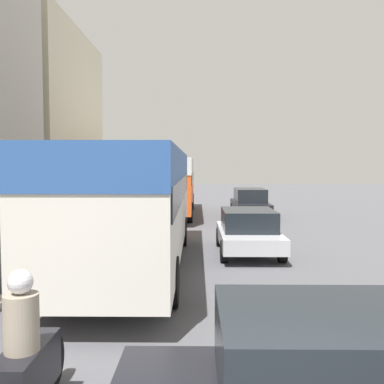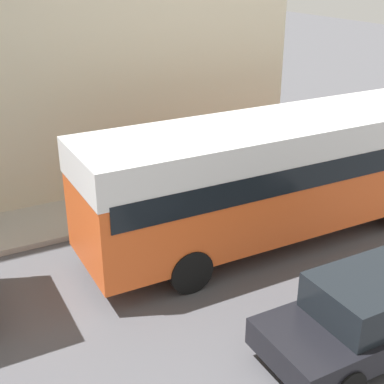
{
  "view_description": "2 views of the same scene",
  "coord_description": "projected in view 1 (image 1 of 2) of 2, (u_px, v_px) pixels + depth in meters",
  "views": [
    {
      "loc": [
        -0.23,
        -1.88,
        2.8
      ],
      "look_at": [
        -0.46,
        17.24,
        1.59
      ],
      "focal_mm": 40.0,
      "sensor_mm": 36.0,
      "label": 1
    },
    {
      "loc": [
        8.05,
        14.21,
        6.67
      ],
      "look_at": [
        -1.44,
        19.27,
        1.9
      ],
      "focal_mm": 50.0,
      "sensor_mm": 36.0,
      "label": 2
    }
  ],
  "objects": [
    {
      "name": "bus_lead",
      "position": [
        135.0,
        193.0,
        11.52
      ],
      "size": [
        2.63,
        10.33,
        3.17
      ],
      "color": "silver",
      "rests_on": "ground_plane"
    },
    {
      "name": "car_crossing",
      "position": [
        250.0,
        202.0,
        22.87
      ],
      "size": [
        1.82,
        4.57,
        1.54
      ],
      "rotation": [
        0.0,
        0.0,
        3.14
      ],
      "color": "black",
      "rests_on": "ground_plane"
    },
    {
      "name": "motorcycle_behind_lead",
      "position": [
        25.0,
        365.0,
        4.51
      ],
      "size": [
        0.38,
        2.24,
        1.73
      ],
      "color": "black",
      "rests_on": "ground_plane"
    },
    {
      "name": "car_far_curb",
      "position": [
        248.0,
        230.0,
        13.47
      ],
      "size": [
        1.89,
        3.99,
        1.39
      ],
      "color": "#B7B7BC",
      "rests_on": "ground_plane"
    },
    {
      "name": "building_far_terrace",
      "position": [
        26.0,
        125.0,
        22.15
      ],
      "size": [
        5.84,
        9.7,
        9.69
      ],
      "color": "beige",
      "rests_on": "ground_plane"
    },
    {
      "name": "bus_following",
      "position": [
        170.0,
        179.0,
        23.83
      ],
      "size": [
        2.56,
        10.26,
        3.13
      ],
      "color": "#EA5B23",
      "rests_on": "ground_plane"
    },
    {
      "name": "pedestrian_near_curb",
      "position": [
        132.0,
        189.0,
        31.97
      ],
      "size": [
        0.34,
        0.34,
        1.69
      ],
      "color": "#232838",
      "rests_on": "sidewalk"
    }
  ]
}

